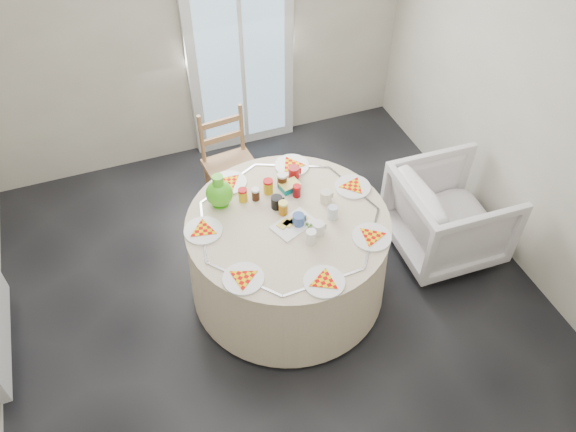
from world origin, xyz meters
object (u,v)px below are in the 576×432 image
object	(u,v)px
wooden_chair	(231,166)
armchair	(449,214)
table	(288,256)
green_pitcher	(219,191)

from	to	relation	value
wooden_chair	armchair	distance (m)	1.84
table	wooden_chair	size ratio (longest dim) A/B	1.58
wooden_chair	armchair	world-z (taller)	wooden_chair
green_pitcher	table	bearing A→B (deg)	-47.18
table	armchair	xyz separation A→B (m)	(1.36, -0.05, 0.02)
table	wooden_chair	world-z (taller)	wooden_chair
table	armchair	bearing A→B (deg)	-1.98
table	green_pitcher	bearing A→B (deg)	139.67
wooden_chair	armchair	bearing A→B (deg)	-41.81
armchair	green_pitcher	world-z (taller)	green_pitcher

